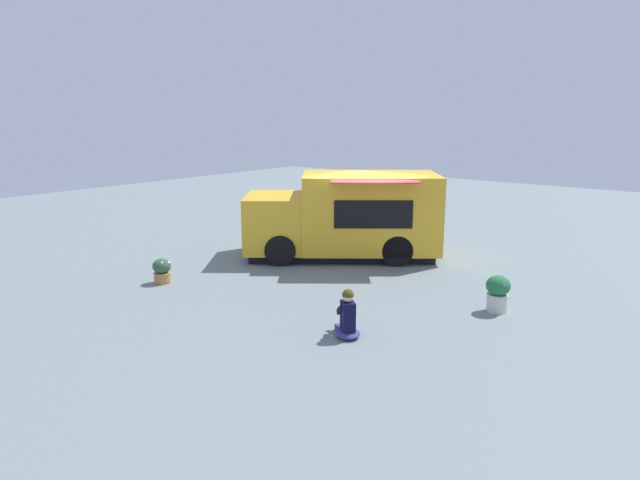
{
  "coord_description": "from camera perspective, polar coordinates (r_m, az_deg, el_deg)",
  "views": [
    {
      "loc": [
        -8.11,
        12.15,
        3.91
      ],
      "look_at": [
        -0.83,
        2.97,
        1.25
      ],
      "focal_mm": 31.22,
      "sensor_mm": 36.0,
      "label": 1
    }
  ],
  "objects": [
    {
      "name": "planter_flowering_far",
      "position": [
        13.64,
        -15.88,
        -3.0
      ],
      "size": [
        0.43,
        0.43,
        0.59
      ],
      "color": "#B17C42",
      "rests_on": "ground_plane"
    },
    {
      "name": "food_truck",
      "position": [
        15.44,
        2.81,
        2.3
      ],
      "size": [
        5.5,
        4.97,
        2.31
      ],
      "color": "gold",
      "rests_on": "ground_plane"
    },
    {
      "name": "planter_flowering_near",
      "position": [
        11.79,
        17.76,
        -5.12
      ],
      "size": [
        0.48,
        0.48,
        0.75
      ],
      "color": "beige",
      "rests_on": "ground_plane"
    },
    {
      "name": "ground_plane",
      "position": [
        15.12,
        4.53,
        -2.21
      ],
      "size": [
        40.0,
        40.0,
        0.0
      ],
      "primitive_type": "plane",
      "color": "slate"
    },
    {
      "name": "person_customer",
      "position": [
        10.04,
        2.82,
        -8.01
      ],
      "size": [
        0.75,
        0.7,
        0.9
      ],
      "color": "navy",
      "rests_on": "ground_plane"
    }
  ]
}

